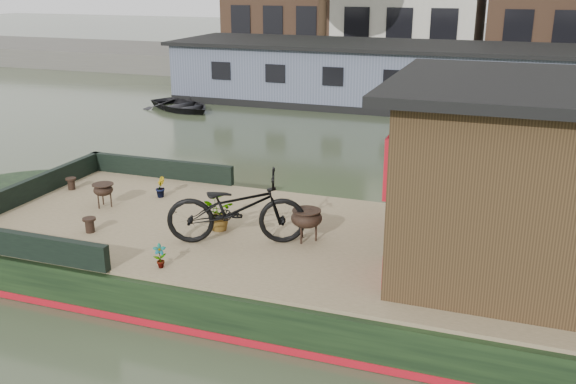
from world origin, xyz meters
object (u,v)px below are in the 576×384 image
(cabin, at_px, (550,179))
(brazier_rear, at_px, (104,195))
(dinghy, at_px, (181,101))
(bicycle, at_px, (236,208))
(brazier_front, at_px, (306,225))

(cabin, xyz_separation_m, brazier_rear, (-6.69, 0.16, -1.03))
(cabin, distance_m, dinghy, 15.55)
(cabin, height_order, bicycle, cabin)
(cabin, height_order, dinghy, cabin)
(dinghy, bearing_deg, bicycle, -119.37)
(brazier_front, xyz_separation_m, dinghy, (-8.00, 10.84, -0.60))
(cabin, relative_size, brazier_rear, 10.11)
(brazier_front, bearing_deg, bicycle, -157.15)
(bicycle, bearing_deg, brazier_front, -87.24)
(brazier_rear, bearing_deg, brazier_front, -3.87)
(cabin, distance_m, brazier_front, 3.27)
(bicycle, distance_m, dinghy, 13.30)
(cabin, relative_size, bicycle, 2.04)
(bicycle, relative_size, brazier_front, 4.17)
(cabin, xyz_separation_m, dinghy, (-11.11, 10.75, -1.59))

